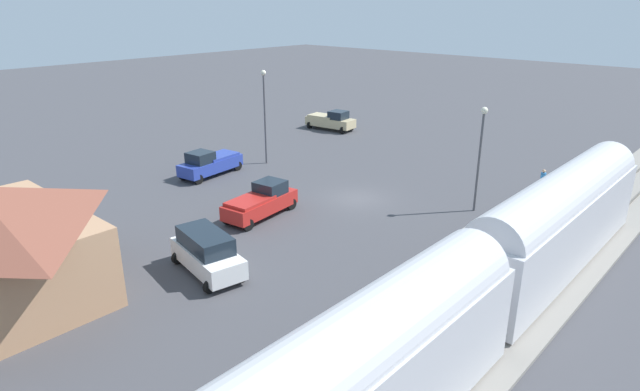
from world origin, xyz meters
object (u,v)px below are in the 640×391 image
object	(u,v)px
pickup_tan	(331,120)
light_pole_near_platform	(481,146)
pickup_red	(261,201)
light_pole_lot_center	(265,106)
pickup_blue	(210,163)
pedestrian_on_platform	(529,199)
pedestrian_waiting_far	(543,179)
suv_white	(207,252)

from	to	relation	value
pickup_tan	light_pole_near_platform	world-z (taller)	light_pole_near_platform
pickup_red	light_pole_lot_center	bearing A→B (deg)	-43.99
pickup_blue	pickup_tan	distance (m)	18.98
pickup_tan	pedestrian_on_platform	bearing A→B (deg)	158.16
light_pole_lot_center	pickup_red	bearing A→B (deg)	136.01
pickup_red	pedestrian_waiting_far	bearing A→B (deg)	-127.16
pedestrian_waiting_far	suv_white	distance (m)	24.43
pickup_tan	pickup_blue	bearing A→B (deg)	100.17
pedestrian_waiting_far	pickup_red	distance (m)	19.99
pedestrian_on_platform	suv_white	world-z (taller)	suv_white
suv_white	light_pole_lot_center	xyz separation A→B (m)	(12.31, -15.38, 3.81)
light_pole_near_platform	pickup_red	bearing A→B (deg)	45.95
pedestrian_on_platform	suv_white	size ratio (longest dim) A/B	0.33
pickup_blue	light_pole_lot_center	size ratio (longest dim) A/B	0.71
pickup_red	suv_white	distance (m)	7.89
pickup_red	suv_white	size ratio (longest dim) A/B	1.08
pickup_blue	pickup_red	distance (m)	9.96
pickup_blue	light_pole_near_platform	distance (m)	20.86
pickup_red	pickup_tan	size ratio (longest dim) A/B	1.00
pickup_blue	pickup_tan	bearing A→B (deg)	-79.83
pedestrian_on_platform	light_pole_near_platform	world-z (taller)	light_pole_near_platform
pedestrian_on_platform	light_pole_lot_center	size ratio (longest dim) A/B	0.22
light_pole_lot_center	pickup_tan	bearing A→B (deg)	-72.65
pickup_red	light_pole_lot_center	xyz separation A→B (m)	(8.68, -8.38, 3.93)
pickup_blue	light_pole_lot_center	bearing A→B (deg)	-98.59
pedestrian_waiting_far	pickup_red	size ratio (longest dim) A/B	0.31
light_pole_lot_center	light_pole_near_platform	bearing A→B (deg)	-174.52
pickup_tan	light_pole_lot_center	bearing A→B (deg)	107.35
pickup_blue	suv_white	bearing A→B (deg)	142.64
pickup_red	light_pole_near_platform	world-z (taller)	light_pole_near_platform
pickup_red	light_pole_near_platform	bearing A→B (deg)	-134.05
suv_white	light_pole_near_platform	xyz separation A→B (m)	(-6.18, -17.15, 3.30)
pedestrian_on_platform	pedestrian_waiting_far	size ratio (longest dim) A/B	1.00
pedestrian_waiting_far	pickup_tan	bearing A→B (deg)	-13.05
pedestrian_waiting_far	pickup_tan	distance (m)	25.57
pedestrian_waiting_far	pickup_tan	world-z (taller)	pickup_tan
pedestrian_on_platform	pickup_blue	world-z (taller)	pickup_blue
pickup_blue	pickup_red	bearing A→B (deg)	162.35
pedestrian_waiting_far	light_pole_lot_center	world-z (taller)	light_pole_lot_center
pickup_tan	light_pole_lot_center	world-z (taller)	light_pole_lot_center
pedestrian_waiting_far	suv_white	world-z (taller)	suv_white
light_pole_near_platform	light_pole_lot_center	world-z (taller)	light_pole_lot_center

